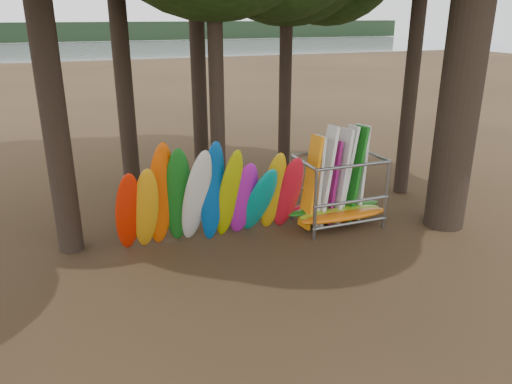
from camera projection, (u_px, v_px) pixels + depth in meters
name	position (u px, v px, depth m)	size (l,w,h in m)	color
ground	(296.00, 262.00, 12.39)	(120.00, 120.00, 0.00)	#47331E
lake	(100.00, 60.00, 65.13)	(160.00, 160.00, 0.00)	gray
far_shore	(80.00, 32.00, 108.41)	(160.00, 4.00, 4.00)	black
kayak_row	(212.00, 199.00, 12.84)	(4.98, 1.83, 3.13)	red
storage_rack	(338.00, 192.00, 14.33)	(3.04, 1.52, 2.92)	gray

